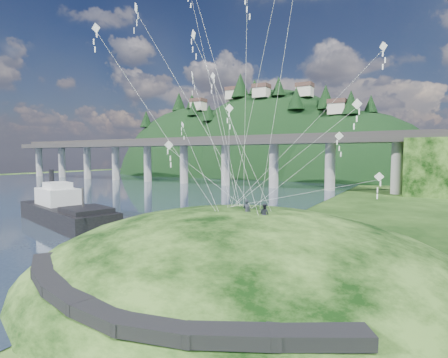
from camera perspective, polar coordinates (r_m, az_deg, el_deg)
The scene contains 10 objects.
ground at distance 30.82m, azimuth -12.43°, elevation -13.52°, with size 320.00×320.00×0.00m, color black.
water at distance 105.80m, azimuth -30.76°, elevation -1.61°, with size 240.00×240.00×0.00m, color #2E3E55.
grass_hill at distance 28.59m, azimuth 3.14°, elevation -18.04°, with size 36.00×32.00×13.00m.
footpath at distance 18.64m, azimuth -15.78°, elevation -18.64°, with size 22.29×5.84×0.83m.
bridge at distance 102.81m, azimuth 2.97°, elevation 4.20°, with size 160.00×11.00×15.00m.
far_ridge at distance 158.13m, azimuth 5.92°, elevation -2.14°, with size 153.00×70.00×94.50m.
work_barge at distance 51.21m, azimuth -24.54°, elevation -4.74°, with size 21.16×10.93×7.14m.
wooden_dock at distance 40.48m, azimuth -15.61°, elevation -8.75°, with size 12.91×6.36×0.93m.
kite_flyers at distance 25.66m, azimuth 5.38°, elevation -3.69°, with size 2.37×0.96×1.84m.
kite_swarm at distance 30.37m, azimuth 2.65°, elevation 19.88°, with size 20.16×16.86×21.48m.
Camera 1 is at (19.84, -21.73, 9.19)m, focal length 28.00 mm.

